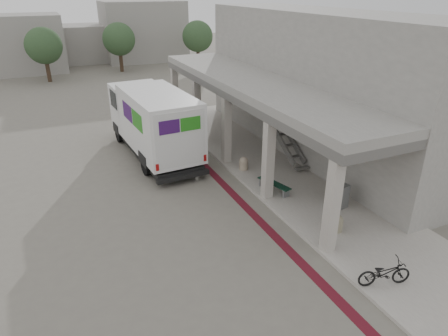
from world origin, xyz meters
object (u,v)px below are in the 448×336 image
fedex_truck (152,121)px  bench (274,185)px  bicycle_black (384,273)px  utility_cabinet (340,195)px

fedex_truck → bench: fedex_truck is taller
fedex_truck → bicycle_black: size_ratio=5.24×
fedex_truck → bench: bearing=-64.8°
bicycle_black → bench: bearing=15.7°
utility_cabinet → bench: bearing=119.2°
bench → utility_cabinet: bearing=-66.5°
fedex_truck → bench: (3.44, -6.31, -1.45)m
utility_cabinet → bicycle_black: bearing=-122.5°
fedex_truck → bench: 7.33m
fedex_truck → utility_cabinet: fedex_truck is taller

